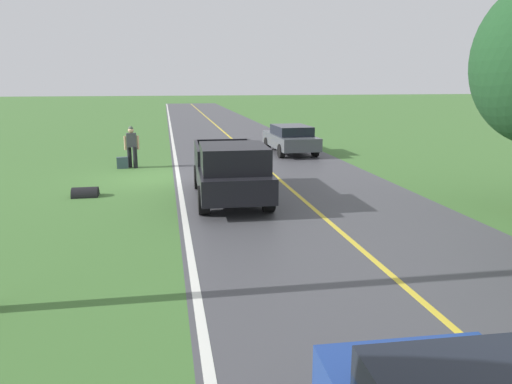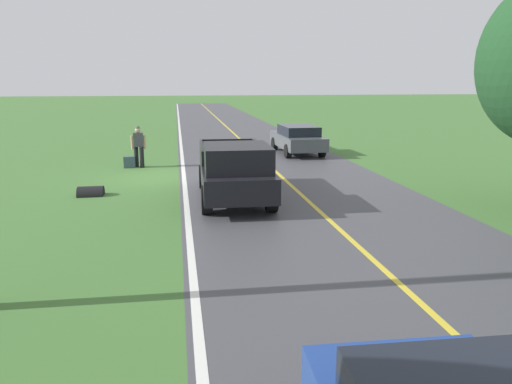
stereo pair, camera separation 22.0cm
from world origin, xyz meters
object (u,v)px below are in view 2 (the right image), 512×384
at_px(hitchhiker_walking, 138,144).
at_px(pickup_truck_passing, 235,170).
at_px(suitcase_carried, 129,162).
at_px(sedan_near_oncoming, 298,138).

bearing_deg(hitchhiker_walking, pickup_truck_passing, 117.03).
xyz_separation_m(suitcase_carried, sedan_near_oncoming, (-8.00, -2.88, 0.52)).
xyz_separation_m(hitchhiker_walking, sedan_near_oncoming, (-7.59, -2.76, -0.23)).
bearing_deg(pickup_truck_passing, sedan_near_oncoming, -114.83).
height_order(suitcase_carried, pickup_truck_passing, pickup_truck_passing).
relative_size(suitcase_carried, sedan_near_oncoming, 0.11).
distance_m(hitchhiker_walking, suitcase_carried, 0.86).
distance_m(pickup_truck_passing, sedan_near_oncoming, 10.19).
xyz_separation_m(hitchhiker_walking, pickup_truck_passing, (-3.31, 6.49, -0.01)).
bearing_deg(suitcase_carried, pickup_truck_passing, 24.79).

